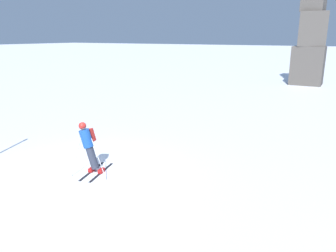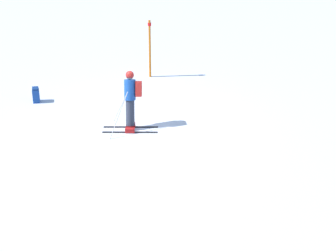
# 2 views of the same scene
# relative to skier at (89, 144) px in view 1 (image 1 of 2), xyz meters

# --- Properties ---
(ground_plane) EXTENTS (300.00, 300.00, 0.00)m
(ground_plane) POSITION_rel_skier_xyz_m (-0.21, 0.03, -0.95)
(ground_plane) COLOR white
(skier) EXTENTS (1.34, 1.70, 1.74)m
(skier) POSITION_rel_skier_xyz_m (0.00, 0.00, 0.00)
(skier) COLOR black
(skier) RESTS_ON ground
(rock_pillar) EXTENTS (2.78, 2.44, 9.99)m
(rock_pillar) POSITION_rel_skier_xyz_m (3.64, 25.37, 3.23)
(rock_pillar) COLOR #4C4742
(rock_pillar) RESTS_ON ground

